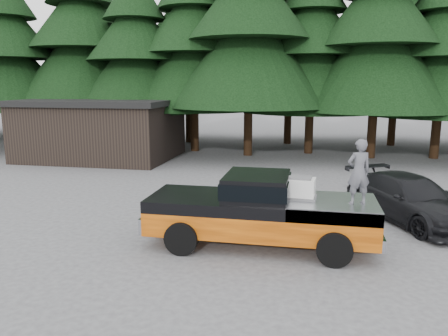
% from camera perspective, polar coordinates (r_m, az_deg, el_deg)
% --- Properties ---
extents(ground, '(120.00, 120.00, 0.00)m').
position_cam_1_polar(ground, '(11.86, -2.28, -9.77)').
color(ground, '#48484B').
rests_on(ground, ground).
extents(pickup_truck, '(6.00, 2.04, 1.33)m').
position_cam_1_polar(pickup_truck, '(11.51, 4.76, -6.95)').
color(pickup_truck, orange).
rests_on(pickup_truck, ground).
extents(truck_cab, '(1.66, 1.90, 0.59)m').
position_cam_1_polar(truck_cab, '(11.26, 4.33, -2.28)').
color(truck_cab, black).
rests_on(truck_cab, pickup_truck).
extents(air_compressor, '(0.76, 0.65, 0.49)m').
position_cam_1_polar(air_compressor, '(11.27, 9.96, -2.68)').
color(air_compressor, silver).
rests_on(air_compressor, pickup_truck).
extents(man_on_bed, '(0.67, 0.55, 1.59)m').
position_cam_1_polar(man_on_bed, '(10.96, 17.18, -0.46)').
color(man_on_bed, '#515258').
rests_on(man_on_bed, pickup_truck).
extents(parked_car, '(4.00, 5.18, 1.40)m').
position_cam_1_polar(parked_car, '(14.67, 23.09, -3.70)').
color(parked_car, black).
rests_on(parked_car, ground).
extents(utility_building, '(8.40, 6.40, 3.30)m').
position_cam_1_polar(utility_building, '(25.70, -15.70, 4.98)').
color(utility_building, black).
rests_on(utility_building, ground).
extents(treeline, '(60.15, 16.05, 17.50)m').
position_cam_1_polar(treeline, '(28.27, 7.13, 18.14)').
color(treeline, black).
rests_on(treeline, ground).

